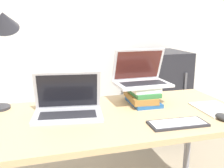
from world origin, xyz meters
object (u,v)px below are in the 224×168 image
laptop_on_books (141,77)px  notepad (215,109)px  laptop_left (68,107)px  desk_lamp (2,32)px  book_stack (142,94)px  wireless_keyboard (178,124)px  mini_fridge (158,94)px  mouse (223,117)px

laptop_on_books → notepad: bearing=-35.3°
laptop_left → desk_lamp: bearing=149.8°
book_stack → wireless_keyboard: (0.04, -0.39, -0.05)m
wireless_keyboard → book_stack: bearing=95.5°
book_stack → laptop_on_books: size_ratio=0.84×
wireless_keyboard → mini_fridge: bearing=67.5°
notepad → desk_lamp: desk_lamp is taller
laptop_left → mouse: (0.80, -0.31, -0.03)m
book_stack → notepad: 0.45m
wireless_keyboard → notepad: 0.37m
laptop_left → laptop_on_books: size_ratio=1.18×
laptop_left → notepad: 0.87m
laptop_left → mini_fridge: bearing=46.1°
laptop_on_books → wireless_keyboard: 0.44m
mouse → desk_lamp: (-1.12, 0.50, 0.44)m
laptop_on_books → desk_lamp: size_ratio=0.57×
mini_fridge → laptop_left: bearing=-133.9°
mouse → laptop_on_books: bearing=126.6°
book_stack → desk_lamp: 0.91m
notepad → mini_fridge: 1.40m
notepad → mini_fridge: mini_fridge is taller
laptop_left → book_stack: size_ratio=1.41×
mouse → mini_fridge: 1.56m
book_stack → mini_fridge: size_ratio=0.30×
desk_lamp → mini_fridge: 1.92m
laptop_on_books → wireless_keyboard: size_ratio=1.13×
laptop_left → desk_lamp: desk_lamp is taller
laptop_on_books → mini_fridge: (0.65, 1.07, -0.45)m
mouse → notepad: size_ratio=0.35×
desk_lamp → book_stack: bearing=-7.1°
mouse → mini_fridge: size_ratio=0.11×
desk_lamp → notepad: bearing=-16.2°
book_stack → desk_lamp: (-0.81, 0.10, 0.40)m
laptop_left → desk_lamp: size_ratio=0.67×
notepad → desk_lamp: size_ratio=0.47×
book_stack → wireless_keyboard: 0.39m
wireless_keyboard → notepad: (0.33, 0.15, -0.00)m
laptop_on_books → notepad: laptop_on_books is taller
laptop_left → book_stack: 0.50m
laptop_left → book_stack: bearing=10.3°
wireless_keyboard → desk_lamp: (-0.85, 0.49, 0.45)m
laptop_on_books → desk_lamp: 0.87m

